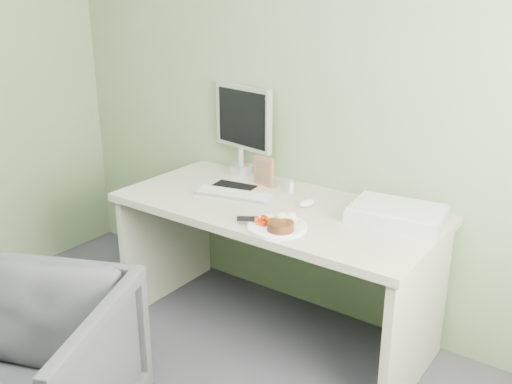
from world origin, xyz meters
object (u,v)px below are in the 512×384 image
Objects in this scene: desk at (275,239)px; desk_chair at (20,377)px; scanner at (397,215)px; plate at (277,227)px; monitor at (243,125)px.

desk_chair is (-0.32, -1.25, -0.20)m from desk.
scanner is 1.71m from desk_chair.
plate is 0.35× the size of desk_chair.
scanner is (0.57, 0.14, 0.22)m from desk.
plate is (0.17, -0.24, 0.19)m from desk.
scanner reaches higher than desk_chair.
plate is at bearing -31.90° from monitor.
desk_chair is at bearing -75.28° from monitor.
plate is 0.56m from scanner.
monitor reaches higher than desk_chair.
plate is 0.64× the size of scanner.
desk is 0.71m from monitor.
scanner is (0.40, 0.39, 0.03)m from plate.
plate is 0.87m from monitor.
desk is 3.18× the size of monitor.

